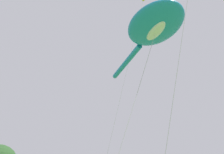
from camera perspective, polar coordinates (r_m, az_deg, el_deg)
name	(u,v)px	position (r m, az deg, el deg)	size (l,w,h in m)	color
big_show_kite	(153,27)	(17.51, 9.65, 11.36)	(8.06, 9.65, 12.86)	#1E8CBF
small_kite_streamer_purple	(139,17)	(24.82, 6.39, 13.77)	(2.79, 4.43, 20.59)	yellow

